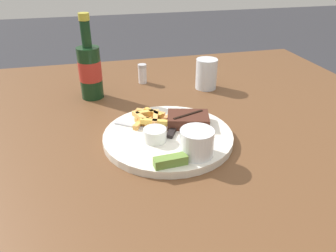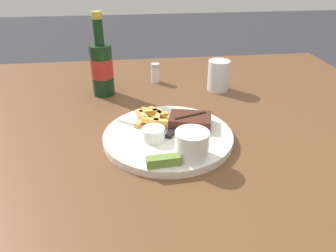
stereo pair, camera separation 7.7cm
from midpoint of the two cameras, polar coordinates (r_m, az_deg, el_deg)
name	(u,v)px [view 1 (the left image)]	position (r m, az deg, el deg)	size (l,w,h in m)	color
dining_table	(168,161)	(0.82, -2.69, -6.25)	(1.42, 1.32, 0.73)	brown
dinner_plate	(168,137)	(0.78, -2.81, -1.94)	(0.31, 0.31, 0.02)	silver
steak_portion	(188,119)	(0.81, 0.83, 1.07)	(0.12, 0.09, 0.03)	#472319
fries_pile	(151,118)	(0.83, -5.70, 1.27)	(0.11, 0.12, 0.02)	#F4A659
coleslaw_cup	(197,141)	(0.68, 1.84, -2.77)	(0.07, 0.07, 0.06)	white
dipping_sauce_cup	(155,134)	(0.74, -5.23, -1.51)	(0.05, 0.05, 0.03)	silver
pickle_spear	(171,161)	(0.66, -2.89, -6.20)	(0.07, 0.03, 0.02)	olive
fork_utensil	(137,127)	(0.81, -8.11, -0.20)	(0.12, 0.09, 0.00)	#B7B7BC
knife_utensil	(176,125)	(0.81, -1.34, 0.07)	(0.09, 0.15, 0.01)	#B7B7BC
beer_bottle	(90,69)	(1.02, -15.58, 9.44)	(0.07, 0.07, 0.25)	#143319
drinking_glass	(206,74)	(1.07, 4.64, 9.00)	(0.07, 0.07, 0.10)	silver
salt_shaker	(142,74)	(1.12, -6.46, 9.02)	(0.03, 0.03, 0.07)	white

